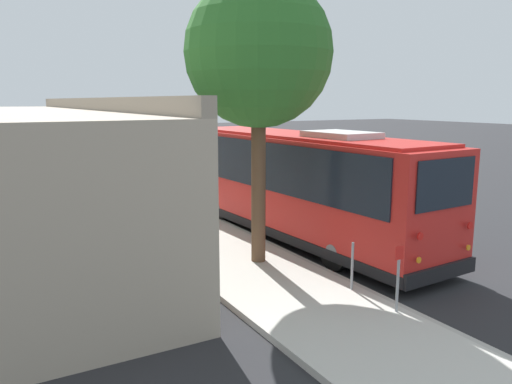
# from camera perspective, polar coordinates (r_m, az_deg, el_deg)

# --- Properties ---
(ground_plane) EXTENTS (160.00, 160.00, 0.00)m
(ground_plane) POSITION_cam_1_polar(r_m,az_deg,el_deg) (15.72, 7.66, -6.02)
(ground_plane) COLOR #28282B
(sidewalk_slab) EXTENTS (80.00, 3.05, 0.15)m
(sidewalk_slab) POSITION_cam_1_polar(r_m,az_deg,el_deg) (14.09, -2.79, -7.58)
(sidewalk_slab) COLOR beige
(sidewalk_slab) RESTS_ON ground
(curb_strip) EXTENTS (80.00, 0.14, 0.15)m
(curb_strip) POSITION_cam_1_polar(r_m,az_deg,el_deg) (14.83, 2.77, -6.64)
(curb_strip) COLOR #AAA69D
(curb_strip) RESTS_ON ground
(shuttle_bus) EXTENTS (11.36, 3.26, 3.56)m
(shuttle_bus) POSITION_cam_1_polar(r_m,az_deg,el_deg) (16.06, 4.83, 1.39)
(shuttle_bus) COLOR red
(shuttle_bus) RESTS_ON ground
(parked_sedan_silver) EXTENTS (4.39, 1.96, 1.32)m
(parked_sedan_silver) POSITION_cam_1_polar(r_m,az_deg,el_deg) (26.02, -9.33, 1.86)
(parked_sedan_silver) COLOR #A8AAAF
(parked_sedan_silver) RESTS_ON ground
(parked_sedan_maroon) EXTENTS (4.53, 1.79, 1.32)m
(parked_sedan_maroon) POSITION_cam_1_polar(r_m,az_deg,el_deg) (31.16, -12.91, 3.13)
(parked_sedan_maroon) COLOR maroon
(parked_sedan_maroon) RESTS_ON ground
(parked_sedan_gray) EXTENTS (4.18, 1.93, 1.29)m
(parked_sedan_gray) POSITION_cam_1_polar(r_m,az_deg,el_deg) (36.55, -15.59, 4.03)
(parked_sedan_gray) COLOR slate
(parked_sedan_gray) RESTS_ON ground
(street_tree) EXTENTS (3.77, 3.77, 7.90)m
(street_tree) POSITION_cam_1_polar(r_m,az_deg,el_deg) (13.13, 0.06, 16.59)
(street_tree) COLOR brown
(street_tree) RESTS_ON sidewalk_slab
(sign_post_near) EXTENTS (0.06, 0.22, 1.39)m
(sign_post_near) POSITION_cam_1_polar(r_m,az_deg,el_deg) (10.68, 15.91, -9.43)
(sign_post_near) COLOR gray
(sign_post_near) RESTS_ON sidewalk_slab
(sign_post_far) EXTENTS (0.06, 0.06, 1.11)m
(sign_post_far) POSITION_cam_1_polar(r_m,az_deg,el_deg) (11.70, 10.94, -8.30)
(sign_post_far) COLOR gray
(sign_post_far) RESTS_ON sidewalk_slab
(fire_hydrant) EXTENTS (0.22, 0.22, 0.81)m
(fire_hydrant) POSITION_cam_1_polar(r_m,az_deg,el_deg) (21.50, -9.80, -0.11)
(fire_hydrant) COLOR #99999E
(fire_hydrant) RESTS_ON sidewalk_slab
(lane_stripe_mid) EXTENTS (2.40, 0.14, 0.01)m
(lane_stripe_mid) POSITION_cam_1_polar(r_m,az_deg,el_deg) (17.51, 17.33, -4.69)
(lane_stripe_mid) COLOR silver
(lane_stripe_mid) RESTS_ON ground
(lane_stripe_ahead) EXTENTS (2.40, 0.14, 0.01)m
(lane_stripe_ahead) POSITION_cam_1_polar(r_m,az_deg,el_deg) (21.92, 5.90, -1.27)
(lane_stripe_ahead) COLOR silver
(lane_stripe_ahead) RESTS_ON ground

